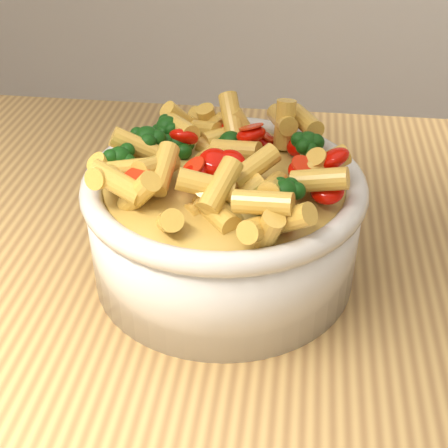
# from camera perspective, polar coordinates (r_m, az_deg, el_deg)

# --- Properties ---
(table) EXTENTS (1.20, 0.80, 0.90)m
(table) POSITION_cam_1_polar(r_m,az_deg,el_deg) (0.62, 10.31, -14.66)
(table) COLOR tan
(table) RESTS_ON ground
(serving_bowl) EXTENTS (0.24, 0.24, 0.10)m
(serving_bowl) POSITION_cam_1_polar(r_m,az_deg,el_deg) (0.54, 0.00, 0.11)
(serving_bowl) COLOR silver
(serving_bowl) RESTS_ON table
(pasta_salad) EXTENTS (0.19, 0.19, 0.04)m
(pasta_salad) POSITION_cam_1_polar(r_m,az_deg,el_deg) (0.51, 0.00, 6.03)
(pasta_salad) COLOR #F8C94E
(pasta_salad) RESTS_ON serving_bowl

